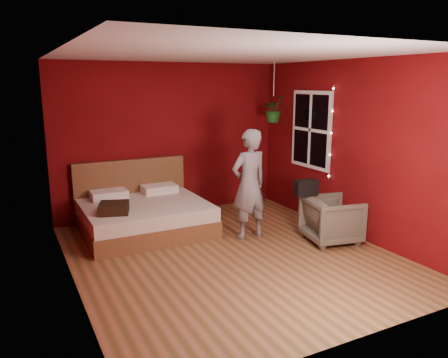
# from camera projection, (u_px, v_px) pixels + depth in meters

# --- Properties ---
(floor) EXTENTS (4.50, 4.50, 0.00)m
(floor) POSITION_uv_depth(u_px,v_px,m) (231.00, 255.00, 5.85)
(floor) COLOR #955C3B
(floor) RESTS_ON ground
(room_walls) EXTENTS (4.04, 4.54, 2.62)m
(room_walls) POSITION_uv_depth(u_px,v_px,m) (232.00, 130.00, 5.49)
(room_walls) COLOR maroon
(room_walls) RESTS_ON ground
(window) EXTENTS (0.05, 0.97, 1.27)m
(window) POSITION_uv_depth(u_px,v_px,m) (311.00, 130.00, 7.19)
(window) COLOR white
(window) RESTS_ON room_walls
(fairy_lights) EXTENTS (0.04, 0.04, 1.45)m
(fairy_lights) POSITION_uv_depth(u_px,v_px,m) (331.00, 133.00, 6.72)
(fairy_lights) COLOR silver
(fairy_lights) RESTS_ON room_walls
(bed) EXTENTS (1.86, 1.58, 1.02)m
(bed) POSITION_uv_depth(u_px,v_px,m) (143.00, 214.00, 6.76)
(bed) COLOR brown
(bed) RESTS_ON ground
(person) EXTENTS (0.63, 0.44, 1.62)m
(person) POSITION_uv_depth(u_px,v_px,m) (249.00, 184.00, 6.36)
(person) COLOR slate
(person) RESTS_ON ground
(armchair) EXTENTS (0.85, 0.83, 0.66)m
(armchair) POSITION_uv_depth(u_px,v_px,m) (332.00, 220.00, 6.28)
(armchair) COLOR #555343
(armchair) RESTS_ON ground
(handbag) EXTENTS (0.34, 0.21, 0.23)m
(handbag) POSITION_uv_depth(u_px,v_px,m) (306.00, 188.00, 6.30)
(handbag) COLOR black
(handbag) RESTS_ON armchair
(throw_pillow) EXTENTS (0.51, 0.51, 0.14)m
(throw_pillow) POSITION_uv_depth(u_px,v_px,m) (114.00, 208.00, 6.14)
(throw_pillow) COLOR #321E10
(throw_pillow) RESTS_ON bed
(hanging_plant) EXTENTS (0.49, 0.46, 1.00)m
(hanging_plant) POSITION_uv_depth(u_px,v_px,m) (273.00, 109.00, 7.39)
(hanging_plant) COLOR silver
(hanging_plant) RESTS_ON room_walls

